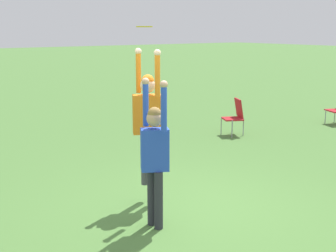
{
  "coord_description": "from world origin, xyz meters",
  "views": [
    {
      "loc": [
        5.28,
        -4.28,
        2.72
      ],
      "look_at": [
        -0.15,
        -0.28,
        1.3
      ],
      "focal_mm": 50.0,
      "sensor_mm": 36.0,
      "label": 1
    }
  ],
  "objects_px": {
    "person_jumping": "(148,115)",
    "frisbee": "(144,27)",
    "person_defending": "(155,151)",
    "camping_chair_3": "(235,114)"
  },
  "relations": [
    {
      "from": "frisbee",
      "to": "person_defending",
      "type": "bearing_deg",
      "value": -16.89
    },
    {
      "from": "person_jumping",
      "to": "camping_chair_3",
      "type": "distance_m",
      "value": 5.31
    },
    {
      "from": "person_defending",
      "to": "camping_chair_3",
      "type": "distance_m",
      "value": 6.07
    },
    {
      "from": "person_defending",
      "to": "camping_chair_3",
      "type": "xyz_separation_m",
      "value": [
        -3.48,
        4.94,
        -0.55
      ]
    },
    {
      "from": "person_jumping",
      "to": "camping_chair_3",
      "type": "bearing_deg",
      "value": 59.14
    },
    {
      "from": "person_jumping",
      "to": "frisbee",
      "type": "height_order",
      "value": "frisbee"
    },
    {
      "from": "person_defending",
      "to": "frisbee",
      "type": "xyz_separation_m",
      "value": [
        -0.42,
        0.13,
        1.64
      ]
    },
    {
      "from": "person_defending",
      "to": "frisbee",
      "type": "relative_size",
      "value": 9.07
    },
    {
      "from": "camping_chair_3",
      "to": "person_jumping",
      "type": "bearing_deg",
      "value": 147.48
    },
    {
      "from": "person_defending",
      "to": "camping_chair_3",
      "type": "height_order",
      "value": "person_defending"
    }
  ]
}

